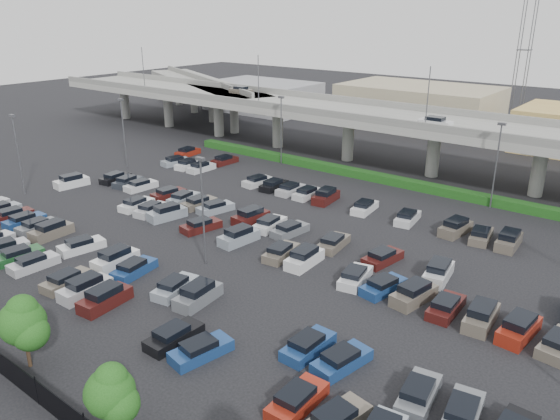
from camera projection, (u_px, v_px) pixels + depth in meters
name	position (u px, v px, depth m)	size (l,w,h in m)	color
ground	(260.00, 237.00, 57.26)	(280.00, 280.00, 0.00)	black
overpass	(402.00, 123.00, 78.52)	(150.00, 13.00, 15.80)	gray
on_ramp	(203.00, 86.00, 116.76)	(50.93, 30.13, 8.80)	gray
hedge	(376.00, 177.00, 75.50)	(66.00, 1.60, 1.10)	#163F12
tree_row	(10.00, 315.00, 36.08)	(65.07, 3.66, 5.94)	#332316
parked_cars	(232.00, 242.00, 54.52)	(63.11, 41.62, 1.67)	silver
light_poles	(242.00, 169.00, 58.95)	(66.90, 48.38, 10.30)	#535459
distant_buildings	(545.00, 124.00, 94.35)	(138.00, 24.00, 9.00)	gray
comm_tower	(525.00, 46.00, 104.03)	(2.40, 2.40, 30.00)	#535459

